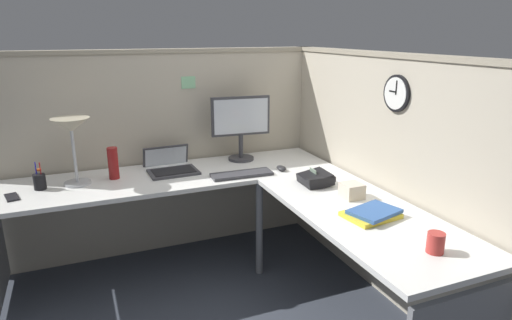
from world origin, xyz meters
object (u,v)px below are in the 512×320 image
Objects in this scene: coffee_mug at (436,243)px; tissue_box at (352,191)px; desk_lamp_dome at (71,130)px; thermos_flask at (113,163)px; pen_cup at (40,181)px; cell_phone at (12,197)px; keyboard at (242,174)px; wall_clock at (397,93)px; office_phone at (316,179)px; book_stack at (372,214)px; computer_mouse at (281,168)px; laptop at (170,166)px; monitor at (241,123)px.

coffee_mug reaches higher than tissue_box.
thermos_flask is (0.24, 0.03, -0.25)m from desk_lamp_dome.
pen_cup is 1.25× the size of cell_phone.
keyboard is 1.16m from wall_clock.
office_phone is 0.58m from book_stack.
thermos_flask is at bearing 152.34° from office_phone.
computer_mouse is 0.68m from tissue_box.
pen_cup is 1.50× the size of tissue_box.
wall_clock is at bearing -30.37° from thermos_flask.
tissue_box is 0.64m from wall_clock.
pen_cup is 0.46m from thermos_flask.
tissue_box is (1.91, -0.78, 0.04)m from cell_phone.
pen_cup is 1.97m from tissue_box.
desk_lamp_dome is at bearing -172.11° from laptop.
office_phone is at bearing -40.40° from laptop.
office_phone is at bearing -78.23° from computer_mouse.
laptop is 1.34m from tissue_box.
keyboard is at bearing -18.86° from cell_phone.
desk_lamp_dome is (-1.07, 0.25, 0.35)m from keyboard.
cell_phone is at bearing -171.25° from monitor.
monitor is at bearing 6.05° from desk_lamp_dome.
desk_lamp_dome is at bearing 141.00° from book_stack.
tissue_box is (0.33, -1.03, -0.25)m from monitor.
keyboard is 0.31m from computer_mouse.
cell_phone is (-1.75, 0.13, -0.01)m from computer_mouse.
wall_clock reaches higher than coffee_mug.
pen_cup is at bearing 156.51° from wall_clock.
desk_lamp_dome is at bearing -173.95° from monitor.
coffee_mug is (0.04, -1.02, 0.01)m from office_phone.
desk_lamp_dome is 2.47× the size of pen_cup.
computer_mouse is (0.74, -0.33, -0.01)m from laptop.
coffee_mug is (0.29, -1.76, -0.25)m from monitor.
tissue_box is (1.30, -0.93, -0.06)m from thermos_flask.
book_stack is (1.69, -1.18, -0.03)m from pen_cup.
desk_lamp_dome reaches higher than laptop.
keyboard is 0.53m from office_phone.
desk_lamp_dome is 0.53m from cell_phone.
office_phone is (1.45, -0.61, -0.33)m from desk_lamp_dome.
computer_mouse is 0.87× the size of tissue_box.
monitor is 1.37m from book_stack.
tissue_box is (0.47, -0.65, 0.03)m from keyboard.
wall_clock is (0.44, -0.65, 0.60)m from computer_mouse.
coffee_mug is at bearing -113.93° from wall_clock.
coffee_mug reaches higher than cell_phone.
computer_mouse is 1.39m from coffee_mug.
monitor is 1.11m from tissue_box.
desk_lamp_dome is 0.35m from thermos_flask.
thermos_flask is at bearing 163.41° from keyboard.
coffee_mug is (1.49, -1.63, -0.32)m from desk_lamp_dome.
cell_phone is 1.50× the size of coffee_mug.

